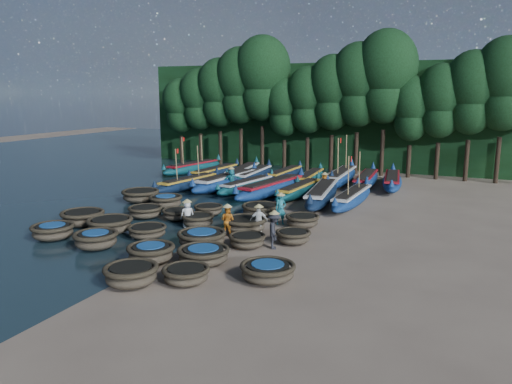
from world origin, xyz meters
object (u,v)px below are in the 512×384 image
at_px(coracle_12, 147,231).
at_px(long_boat_4, 247,185).
at_px(coracle_4, 186,274).
at_px(coracle_17, 198,220).
at_px(long_boat_5, 272,188).
at_px(fisherman_4, 259,219).
at_px(coracle_15, 145,211).
at_px(fisherman_1, 281,208).
at_px(coracle_8, 203,255).
at_px(long_boat_6, 300,190).
at_px(long_boat_11, 243,172).
at_px(fisherman_3, 274,230).
at_px(coracle_3, 131,274).
at_px(coracle_14, 247,240).
at_px(long_boat_2, 188,183).
at_px(fisherman_2, 228,219).
at_px(long_boat_17, 392,181).
at_px(long_boat_10, 215,172).
at_px(long_boat_14, 310,178).
at_px(long_boat_7, 322,194).
at_px(coracle_11, 110,225).
at_px(coracle_22, 208,210).
at_px(coracle_9, 268,271).
at_px(coracle_23, 261,210).
at_px(coracle_7, 151,253).
at_px(coracle_16, 178,214).
at_px(fisherman_0, 187,213).
at_px(coracle_24, 302,220).
at_px(long_boat_15, 341,177).
at_px(coracle_20, 141,195).
at_px(coracle_19, 293,236).
at_px(long_boat_9, 193,167).
at_px(coracle_21, 166,201).
at_px(long_boat_12, 253,175).
at_px(long_boat_13, 284,174).
at_px(coracle_10, 83,217).
at_px(coracle_13, 202,238).
at_px(fisherman_5, 231,179).
at_px(long_boat_8, 352,198).

distance_m(coracle_12, long_boat_4, 12.96).
bearing_deg(coracle_4, coracle_17, 117.37).
xyz_separation_m(long_boat_4, long_boat_5, (2.27, -0.70, 0.12)).
bearing_deg(long_boat_5, fisherman_4, -61.78).
height_order(coracle_15, fisherman_1, fisherman_1).
height_order(coracle_8, coracle_15, coracle_8).
bearing_deg(long_boat_6, long_boat_5, -161.62).
xyz_separation_m(long_boat_11, fisherman_3, (9.83, -17.19, 0.37)).
bearing_deg(coracle_3, fisherman_3, 63.79).
distance_m(coracle_14, long_boat_2, 15.19).
bearing_deg(fisherman_2, long_boat_17, -104.13).
xyz_separation_m(coracle_17, long_boat_10, (-6.79, 14.34, 0.11)).
bearing_deg(long_boat_14, long_boat_7, -68.63).
xyz_separation_m(coracle_11, long_boat_10, (-3.21, 17.27, 0.04)).
distance_m(coracle_22, long_boat_11, 13.35).
relative_size(long_boat_4, long_boat_6, 0.95).
xyz_separation_m(coracle_3, long_boat_11, (-6.61, 23.73, 0.08)).
relative_size(coracle_9, coracle_23, 0.88).
relative_size(coracle_7, coracle_16, 1.15).
bearing_deg(coracle_9, fisherman_2, 130.77).
xyz_separation_m(long_boat_2, fisherman_0, (5.69, -9.33, 0.31)).
relative_size(coracle_4, long_boat_17, 0.24).
relative_size(coracle_14, coracle_24, 1.07).
xyz_separation_m(coracle_3, long_boat_15, (1.83, 24.15, 0.15)).
distance_m(coracle_20, long_boat_15, 15.92).
bearing_deg(long_boat_14, long_boat_17, 5.29).
xyz_separation_m(coracle_19, coracle_24, (-0.57, 3.07, 0.02)).
xyz_separation_m(coracle_8, long_boat_9, (-13.28, 21.13, 0.11)).
relative_size(long_boat_17, fisherman_4, 4.64).
height_order(coracle_19, coracle_21, coracle_21).
height_order(coracle_19, fisherman_1, fisherman_1).
bearing_deg(coracle_9, long_boat_12, 115.86).
bearing_deg(coracle_23, coracle_3, -90.81).
relative_size(long_boat_10, long_boat_15, 0.84).
xyz_separation_m(long_boat_9, long_boat_13, (8.99, -0.13, -0.04)).
relative_size(coracle_10, fisherman_0, 1.47).
bearing_deg(coracle_23, long_boat_13, 104.52).
height_order(coracle_10, coracle_11, coracle_10).
height_order(coracle_10, long_boat_15, long_boat_15).
bearing_deg(fisherman_1, coracle_13, -145.33).
height_order(coracle_7, coracle_15, coracle_7).
relative_size(coracle_3, long_boat_2, 0.33).
xyz_separation_m(coracle_8, long_boat_10, (-10.05, 19.41, 0.09)).
relative_size(coracle_12, fisherman_5, 1.14).
bearing_deg(long_boat_14, fisherman_4, -85.03).
bearing_deg(coracle_16, coracle_17, -26.49).
bearing_deg(fisherman_4, coracle_4, 67.86).
xyz_separation_m(coracle_24, long_boat_8, (1.26, 6.30, 0.15)).
xyz_separation_m(coracle_19, fisherman_5, (-8.74, 10.64, 0.53)).
bearing_deg(coracle_17, long_boat_10, 115.33).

